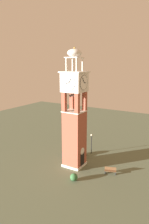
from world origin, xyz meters
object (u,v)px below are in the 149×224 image
(clock_tower, at_px, (75,120))
(trash_bin, at_px, (64,154))
(park_bench, at_px, (110,170))
(lamp_post, at_px, (91,140))

(clock_tower, distance_m, trash_bin, 7.64)
(park_bench, bearing_deg, lamp_post, 48.52)
(clock_tower, height_order, lamp_post, clock_tower)
(clock_tower, distance_m, park_bench, 8.74)
(trash_bin, bearing_deg, lamp_post, -44.21)
(lamp_post, relative_size, trash_bin, 4.35)
(clock_tower, relative_size, park_bench, 10.41)
(park_bench, bearing_deg, trash_bin, 81.92)
(lamp_post, distance_m, trash_bin, 5.28)
(clock_tower, bearing_deg, lamp_post, -2.96)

